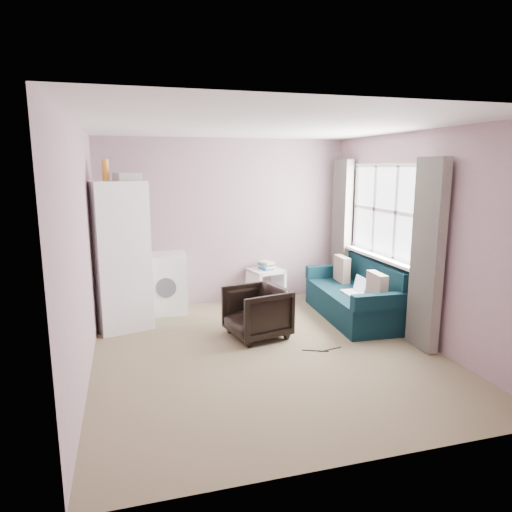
{
  "coord_description": "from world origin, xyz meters",
  "views": [
    {
      "loc": [
        -1.45,
        -4.7,
        2.08
      ],
      "look_at": [
        0.05,
        0.6,
        1.0
      ],
      "focal_mm": 32.0,
      "sensor_mm": 36.0,
      "label": 1
    }
  ],
  "objects_px": {
    "fridge": "(119,254)",
    "side_table": "(266,283)",
    "washing_machine": "(165,282)",
    "sofa": "(357,297)",
    "armchair": "(257,310)"
  },
  "relations": [
    {
      "from": "armchair",
      "to": "side_table",
      "type": "height_order",
      "value": "armchair"
    },
    {
      "from": "side_table",
      "to": "sofa",
      "type": "bearing_deg",
      "value": -46.55
    },
    {
      "from": "fridge",
      "to": "side_table",
      "type": "height_order",
      "value": "fridge"
    },
    {
      "from": "fridge",
      "to": "side_table",
      "type": "distance_m",
      "value": 2.32
    },
    {
      "from": "fridge",
      "to": "washing_machine",
      "type": "xyz_separation_m",
      "value": [
        0.61,
        0.5,
        -0.53
      ]
    },
    {
      "from": "fridge",
      "to": "washing_machine",
      "type": "bearing_deg",
      "value": 23.27
    },
    {
      "from": "side_table",
      "to": "sofa",
      "type": "height_order",
      "value": "sofa"
    },
    {
      "from": "armchair",
      "to": "sofa",
      "type": "distance_m",
      "value": 1.59
    },
    {
      "from": "armchair",
      "to": "side_table",
      "type": "bearing_deg",
      "value": 146.09
    },
    {
      "from": "washing_machine",
      "to": "sofa",
      "type": "relative_size",
      "value": 0.46
    },
    {
      "from": "armchair",
      "to": "washing_machine",
      "type": "xyz_separation_m",
      "value": [
        -1.0,
        1.34,
        0.1
      ]
    },
    {
      "from": "fridge",
      "to": "sofa",
      "type": "height_order",
      "value": "fridge"
    },
    {
      "from": "fridge",
      "to": "sofa",
      "type": "distance_m",
      "value": 3.28
    },
    {
      "from": "fridge",
      "to": "side_table",
      "type": "relative_size",
      "value": 3.38
    },
    {
      "from": "armchair",
      "to": "washing_machine",
      "type": "height_order",
      "value": "washing_machine"
    }
  ]
}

